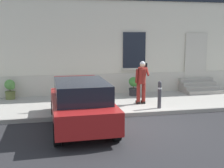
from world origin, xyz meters
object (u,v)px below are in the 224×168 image
(hatchback_car_red, at_px, (81,103))
(bollard_far_left, at_px, (61,98))
(person_on_phone, at_px, (142,80))
(planter_cream, at_px, (73,86))
(bollard_near_person, at_px, (160,94))
(planter_olive, at_px, (10,89))
(planter_charcoal, at_px, (134,86))

(hatchback_car_red, bearing_deg, bollard_far_left, 114.25)
(person_on_phone, bearing_deg, planter_cream, 146.12)
(hatchback_car_red, xyz_separation_m, bollard_near_person, (3.10, 1.30, -0.08))
(bollard_near_person, distance_m, person_on_phone, 1.01)
(bollard_near_person, height_order, planter_cream, bollard_near_person)
(bollard_near_person, relative_size, person_on_phone, 0.60)
(hatchback_car_red, relative_size, bollard_far_left, 3.92)
(bollard_near_person, xyz_separation_m, planter_cream, (-3.03, 2.87, -0.11))
(bollard_far_left, relative_size, person_on_phone, 0.60)
(bollard_far_left, height_order, planter_cream, bollard_far_left)
(bollard_near_person, distance_m, bollard_far_left, 3.69)
(person_on_phone, distance_m, planter_cream, 3.35)
(hatchback_car_red, relative_size, person_on_phone, 2.35)
(bollard_far_left, bearing_deg, planter_cream, 77.14)
(planter_olive, height_order, planter_cream, same)
(planter_cream, xyz_separation_m, planter_charcoal, (2.74, -0.38, 0.00))
(planter_charcoal, bearing_deg, person_on_phone, -95.86)
(bollard_near_person, xyz_separation_m, planter_charcoal, (-0.30, 2.50, -0.11))
(planter_olive, xyz_separation_m, planter_cream, (2.74, 0.03, 0.00))
(person_on_phone, relative_size, planter_olive, 2.03)
(hatchback_car_red, height_order, planter_charcoal, hatchback_car_red)
(hatchback_car_red, xyz_separation_m, planter_charcoal, (2.81, 3.79, -0.18))
(hatchback_car_red, xyz_separation_m, bollard_far_left, (-0.58, 1.30, -0.08))
(hatchback_car_red, distance_m, planter_cream, 4.17)
(person_on_phone, bearing_deg, bollard_near_person, -53.74)
(hatchback_car_red, xyz_separation_m, planter_cream, (0.07, 4.17, -0.18))
(hatchback_car_red, distance_m, person_on_phone, 3.37)
(bollard_near_person, relative_size, planter_olive, 1.22)
(planter_olive, bearing_deg, planter_charcoal, -3.65)
(bollard_far_left, relative_size, planter_charcoal, 1.22)
(bollard_near_person, bearing_deg, bollard_far_left, 180.00)
(bollard_far_left, height_order, planter_olive, bollard_far_left)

